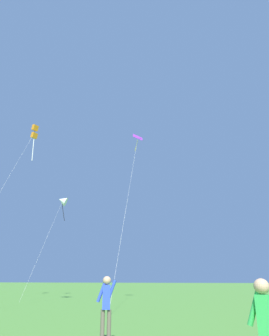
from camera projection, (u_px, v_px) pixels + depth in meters
The scene contains 5 objects.
kite_orange_box at pixel (34, 133), 35.82m from camera, with size 1.49×10.73×18.20m.
kite_white_distant at pixel (62, 201), 38.57m from camera, with size 2.87×10.23×11.39m.
kite_purple_streamer at pixel (136, 146), 29.75m from camera, with size 2.16×12.02×15.15m.
person_child_small at pixel (266, 327), 4.79m from camera, with size 0.56×0.25×1.73m.
person_with_spool at pixel (106, 302), 9.37m from camera, with size 0.58×0.28×1.81m.
Camera 1 is at (-1.29, -2.38, 1.71)m, focal length 34.36 mm.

